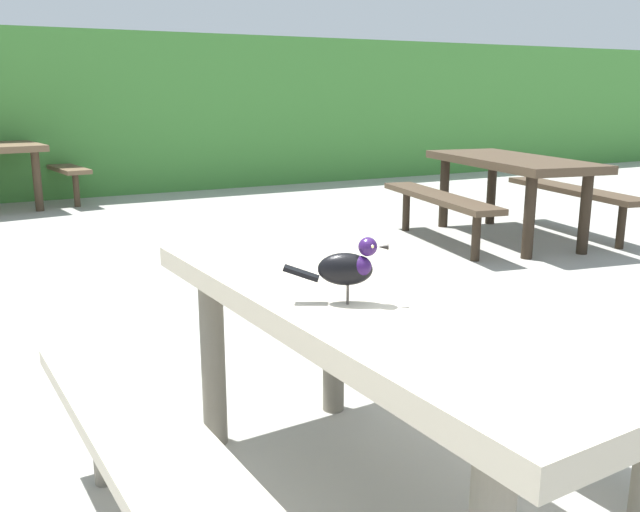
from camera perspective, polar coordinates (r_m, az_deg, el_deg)
name	(u,v)px	position (r m, az deg, el deg)	size (l,w,h in m)	color
hedge_wall	(40,113)	(10.04, -22.35, 10.97)	(28.00, 2.08, 2.05)	#428438
picnic_table_foreground	(386,349)	(2.06, 5.50, -7.78)	(1.81, 1.85, 0.74)	#B2A893
bird_grackle	(349,267)	(1.85, 2.45, -0.89)	(0.26, 0.17, 0.18)	black
picnic_table_mid_right	(510,178)	(6.35, 15.56, 6.30)	(1.93, 1.95, 0.74)	#473828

